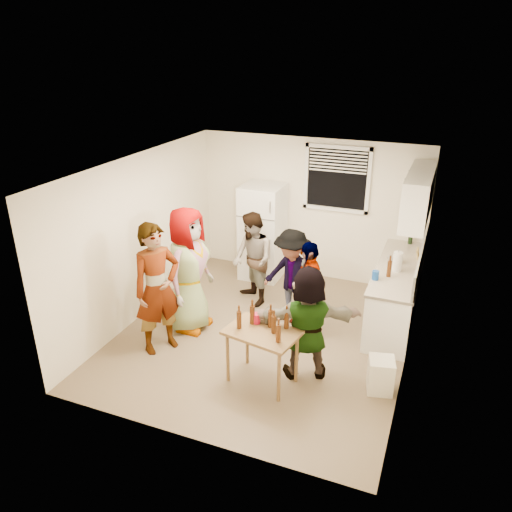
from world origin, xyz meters
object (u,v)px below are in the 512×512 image
at_px(guest_back_left, 253,302).
at_px(guest_black, 306,334).
at_px(guest_orange, 305,373).
at_px(red_cup, 256,323).
at_px(trash_bin, 381,373).
at_px(guest_grey, 192,326).
at_px(beer_bottle_counter, 388,276).
at_px(refrigerator, 263,232).
at_px(serving_table, 262,381).
at_px(guest_stripe, 162,347).
at_px(guest_back_right, 290,320).
at_px(wine_bottle, 410,244).
at_px(beer_bottle_table, 252,323).
at_px(kettle, 397,263).
at_px(blue_cup, 375,279).

distance_m(guest_back_left, guest_black, 1.27).
bearing_deg(guest_back_left, guest_orange, -5.75).
xyz_separation_m(red_cup, guest_orange, (0.60, 0.19, -0.73)).
distance_m(trash_bin, guest_grey, 2.92).
bearing_deg(beer_bottle_counter, red_cup, -130.36).
relative_size(refrigerator, guest_black, 1.16).
relative_size(serving_table, guest_stripe, 0.47).
relative_size(refrigerator, guest_back_right, 1.15).
distance_m(wine_bottle, serving_table, 3.58).
bearing_deg(refrigerator, wine_bottle, 5.98).
height_order(trash_bin, guest_stripe, trash_bin).
bearing_deg(wine_bottle, guest_back_right, -133.59).
xyz_separation_m(serving_table, guest_back_right, (-0.14, 1.57, 0.00)).
height_order(wine_bottle, trash_bin, wine_bottle).
relative_size(wine_bottle, red_cup, 2.15).
height_order(beer_bottle_table, red_cup, beer_bottle_table).
height_order(red_cup, guest_grey, red_cup).
xyz_separation_m(refrigerator, serving_table, (1.11, -2.91, -0.85)).
bearing_deg(guest_black, guest_grey, -105.38).
bearing_deg(guest_stripe, guest_grey, 20.73).
height_order(refrigerator, guest_back_left, refrigerator).
xyz_separation_m(wine_bottle, guest_stripe, (-2.97, -2.98, -0.90)).
bearing_deg(guest_grey, refrigerator, -6.19).
bearing_deg(guest_orange, trash_bin, 157.85).
relative_size(beer_bottle_table, guest_back_left, 0.16).
bearing_deg(guest_stripe, guest_orange, -54.37).
xyz_separation_m(serving_table, guest_black, (0.21, 1.27, 0.00)).
bearing_deg(beer_bottle_counter, guest_black, -154.15).
bearing_deg(guest_orange, guest_stripe, -18.98).
bearing_deg(refrigerator, beer_bottle_counter, -25.92).
bearing_deg(beer_bottle_table, guest_orange, 19.10).
xyz_separation_m(beer_bottle_counter, guest_back_right, (-1.38, -0.20, -0.90)).
relative_size(guest_grey, guest_stripe, 1.02).
bearing_deg(trash_bin, guest_grey, 170.81).
distance_m(red_cup, guest_orange, 0.97).
relative_size(refrigerator, guest_orange, 1.12).
xyz_separation_m(trash_bin, guest_grey, (-2.87, 0.46, -0.25)).
relative_size(kettle, guest_back_left, 0.14).
bearing_deg(beer_bottle_table, guest_black, 71.21).
height_order(guest_stripe, guest_back_right, guest_back_right).
bearing_deg(blue_cup, guest_back_right, -178.48).
bearing_deg(guest_orange, guest_grey, -37.46).
relative_size(wine_bottle, beer_bottle_counter, 1.19).
relative_size(kettle, blue_cup, 1.70).
bearing_deg(trash_bin, refrigerator, 134.76).
bearing_deg(guest_stripe, wine_bottle, -13.57).
height_order(trash_bin, guest_back_right, trash_bin).
relative_size(beer_bottle_counter, guest_stripe, 0.13).
xyz_separation_m(refrigerator, red_cup, (0.98, -2.76, -0.12)).
distance_m(beer_bottle_counter, blue_cup, 0.23).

